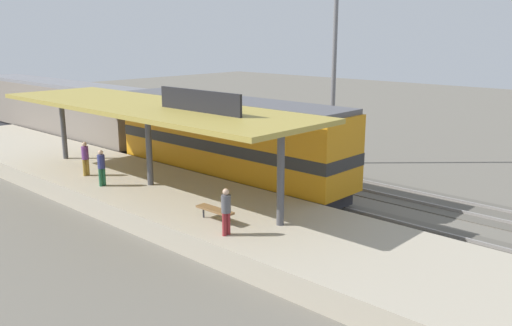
% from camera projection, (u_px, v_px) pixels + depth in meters
% --- Properties ---
extents(ground_plane, '(120.00, 120.00, 0.00)m').
position_uv_depth(ground_plane, '(248.00, 176.00, 30.28)').
color(ground_plane, '#666056').
extents(track_near, '(3.20, 110.00, 0.16)m').
position_uv_depth(track_near, '(222.00, 183.00, 28.85)').
color(track_near, '#565249').
rests_on(track_near, ground).
extents(track_far, '(3.20, 110.00, 0.16)m').
position_uv_depth(track_far, '(278.00, 168.00, 32.12)').
color(track_far, '#565249').
rests_on(track_far, ground).
extents(platform, '(6.00, 44.00, 0.90)m').
position_uv_depth(platform, '(151.00, 194.00, 25.47)').
color(platform, '#A89E89').
rests_on(platform, ground).
extents(station_canopy, '(5.20, 18.00, 4.70)m').
position_uv_depth(station_canopy, '(148.00, 108.00, 24.45)').
color(station_canopy, '#47474C').
rests_on(station_canopy, platform).
extents(platform_bench, '(0.44, 1.70, 0.50)m').
position_uv_depth(platform_bench, '(215.00, 210.00, 20.33)').
color(platform_bench, '#333338').
rests_on(platform_bench, platform).
extents(locomotive, '(2.93, 14.43, 4.44)m').
position_uv_depth(locomotive, '(229.00, 141.00, 27.90)').
color(locomotive, '#28282D').
rests_on(locomotive, track_near).
extents(passenger_carriage_single, '(2.90, 20.00, 4.24)m').
position_uv_depth(passenger_carriage_single, '(59.00, 110.00, 39.82)').
color(passenger_carriage_single, '#28282D').
rests_on(passenger_carriage_single, track_near).
extents(light_mast, '(1.10, 1.10, 11.70)m').
position_uv_depth(light_mast, '(335.00, 23.00, 31.38)').
color(light_mast, slate).
rests_on(light_mast, ground).
extents(person_waiting, '(0.34, 0.34, 1.71)m').
position_uv_depth(person_waiting, '(85.00, 157.00, 26.77)').
color(person_waiting, olive).
rests_on(person_waiting, platform).
extents(person_walking, '(0.34, 0.34, 1.71)m').
position_uv_depth(person_walking, '(226.00, 209.00, 18.83)').
color(person_walking, maroon).
rests_on(person_walking, platform).
extents(person_boarding, '(0.34, 0.34, 1.71)m').
position_uv_depth(person_boarding, '(101.00, 166.00, 24.95)').
color(person_boarding, '#23603D').
rests_on(person_boarding, platform).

